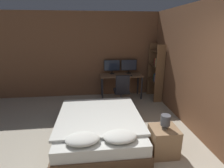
{
  "coord_description": "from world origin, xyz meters",
  "views": [
    {
      "loc": [
        -0.4,
        -1.74,
        2.15
      ],
      "look_at": [
        0.1,
        2.73,
        0.75
      ],
      "focal_mm": 28.0,
      "sensor_mm": 36.0,
      "label": 1
    }
  ],
  "objects_px": {
    "nightstand": "(163,141)",
    "bedside_lamp": "(165,120)",
    "computer_mouse": "(131,75)",
    "office_chair": "(122,93)",
    "monitor_left": "(112,66)",
    "bed": "(100,127)",
    "bookshelf": "(157,70)",
    "monitor_right": "(129,66)",
    "keyboard": "(122,76)",
    "desk": "(121,78)"
  },
  "relations": [
    {
      "from": "nightstand",
      "to": "bedside_lamp",
      "type": "height_order",
      "value": "bedside_lamp"
    },
    {
      "from": "computer_mouse",
      "to": "office_chair",
      "type": "distance_m",
      "value": 0.73
    },
    {
      "from": "nightstand",
      "to": "office_chair",
      "type": "relative_size",
      "value": 0.55
    },
    {
      "from": "bedside_lamp",
      "to": "monitor_left",
      "type": "xyz_separation_m",
      "value": [
        -0.58,
        3.02,
        0.35
      ]
    },
    {
      "from": "bed",
      "to": "bookshelf",
      "type": "distance_m",
      "value": 2.81
    },
    {
      "from": "nightstand",
      "to": "monitor_right",
      "type": "distance_m",
      "value": 3.12
    },
    {
      "from": "monitor_right",
      "to": "bookshelf",
      "type": "relative_size",
      "value": 0.3
    },
    {
      "from": "bed",
      "to": "bookshelf",
      "type": "xyz_separation_m",
      "value": [
        1.87,
        1.96,
        0.72
      ]
    },
    {
      "from": "bed",
      "to": "bedside_lamp",
      "type": "distance_m",
      "value": 1.33
    },
    {
      "from": "nightstand",
      "to": "monitor_left",
      "type": "distance_m",
      "value": 3.17
    },
    {
      "from": "monitor_left",
      "to": "keyboard",
      "type": "relative_size",
      "value": 1.3
    },
    {
      "from": "bed",
      "to": "office_chair",
      "type": "distance_m",
      "value": 1.73
    },
    {
      "from": "bedside_lamp",
      "to": "computer_mouse",
      "type": "height_order",
      "value": "computer_mouse"
    },
    {
      "from": "monitor_left",
      "to": "computer_mouse",
      "type": "xyz_separation_m",
      "value": [
        0.57,
        -0.37,
        -0.24
      ]
    },
    {
      "from": "bed",
      "to": "monitor_right",
      "type": "xyz_separation_m",
      "value": [
        1.09,
        2.41,
        0.78
      ]
    },
    {
      "from": "bedside_lamp",
      "to": "desk",
      "type": "height_order",
      "value": "bedside_lamp"
    },
    {
      "from": "bed",
      "to": "bedside_lamp",
      "type": "xyz_separation_m",
      "value": [
        1.11,
        -0.61,
        0.43
      ]
    },
    {
      "from": "bedside_lamp",
      "to": "office_chair",
      "type": "relative_size",
      "value": 0.26
    },
    {
      "from": "bedside_lamp",
      "to": "computer_mouse",
      "type": "bearing_deg",
      "value": 90.22
    },
    {
      "from": "office_chair",
      "to": "bed",
      "type": "bearing_deg",
      "value": -114.47
    },
    {
      "from": "office_chair",
      "to": "monitor_left",
      "type": "bearing_deg",
      "value": 102.99
    },
    {
      "from": "monitor_right",
      "to": "office_chair",
      "type": "xyz_separation_m",
      "value": [
        -0.37,
        -0.83,
        -0.66
      ]
    },
    {
      "from": "monitor_right",
      "to": "keyboard",
      "type": "bearing_deg",
      "value": -127.43
    },
    {
      "from": "desk",
      "to": "monitor_right",
      "type": "distance_m",
      "value": 0.5
    },
    {
      "from": "bed",
      "to": "monitor_left",
      "type": "distance_m",
      "value": 2.59
    },
    {
      "from": "monitor_right",
      "to": "keyboard",
      "type": "distance_m",
      "value": 0.53
    },
    {
      "from": "desk",
      "to": "bedside_lamp",
      "type": "bearing_deg",
      "value": -83.98
    },
    {
      "from": "monitor_right",
      "to": "computer_mouse",
      "type": "distance_m",
      "value": 0.44
    },
    {
      "from": "monitor_left",
      "to": "bookshelf",
      "type": "height_order",
      "value": "bookshelf"
    },
    {
      "from": "bed",
      "to": "bookshelf",
      "type": "relative_size",
      "value": 1.15
    },
    {
      "from": "desk",
      "to": "office_chair",
      "type": "bearing_deg",
      "value": -97.92
    },
    {
      "from": "keyboard",
      "to": "computer_mouse",
      "type": "xyz_separation_m",
      "value": [
        0.29,
        0.0,
        0.01
      ]
    },
    {
      "from": "desk",
      "to": "computer_mouse",
      "type": "distance_m",
      "value": 0.36
    },
    {
      "from": "desk",
      "to": "office_chair",
      "type": "distance_m",
      "value": 0.71
    },
    {
      "from": "desk",
      "to": "computer_mouse",
      "type": "bearing_deg",
      "value": -32.32
    },
    {
      "from": "bookshelf",
      "to": "bed",
      "type": "bearing_deg",
      "value": -133.64
    },
    {
      "from": "bed",
      "to": "computer_mouse",
      "type": "distance_m",
      "value": 2.38
    },
    {
      "from": "computer_mouse",
      "to": "bookshelf",
      "type": "xyz_separation_m",
      "value": [
        0.78,
        -0.08,
        0.18
      ]
    },
    {
      "from": "nightstand",
      "to": "computer_mouse",
      "type": "xyz_separation_m",
      "value": [
        -0.01,
        2.65,
        0.52
      ]
    },
    {
      "from": "office_chair",
      "to": "bookshelf",
      "type": "xyz_separation_m",
      "value": [
        1.16,
        0.39,
        0.6
      ]
    },
    {
      "from": "bedside_lamp",
      "to": "keyboard",
      "type": "relative_size",
      "value": 0.63
    },
    {
      "from": "desk",
      "to": "computer_mouse",
      "type": "relative_size",
      "value": 19.31
    },
    {
      "from": "bed",
      "to": "desk",
      "type": "xyz_separation_m",
      "value": [
        0.81,
        2.22,
        0.41
      ]
    },
    {
      "from": "monitor_right",
      "to": "bookshelf",
      "type": "xyz_separation_m",
      "value": [
        0.78,
        -0.45,
        -0.06
      ]
    },
    {
      "from": "desk",
      "to": "office_chair",
      "type": "height_order",
      "value": "office_chair"
    },
    {
      "from": "nightstand",
      "to": "monitor_right",
      "type": "relative_size",
      "value": 1.0
    },
    {
      "from": "nightstand",
      "to": "office_chair",
      "type": "height_order",
      "value": "office_chair"
    },
    {
      "from": "monitor_right",
      "to": "office_chair",
      "type": "height_order",
      "value": "monitor_right"
    },
    {
      "from": "bedside_lamp",
      "to": "monitor_right",
      "type": "relative_size",
      "value": 0.48
    },
    {
      "from": "nightstand",
      "to": "keyboard",
      "type": "height_order",
      "value": "keyboard"
    }
  ]
}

